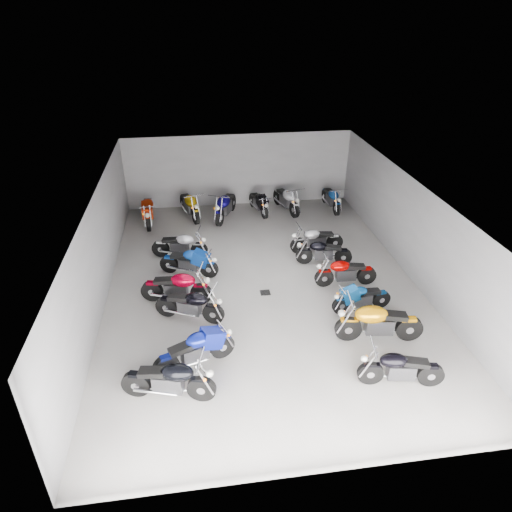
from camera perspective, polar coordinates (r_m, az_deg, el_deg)
The scene contains 24 objects.
ground at distance 15.11m, azimuth 0.86°, elevation -3.56°, with size 14.00×14.00×0.00m, color #A19E99.
wall_back at distance 20.72m, azimuth -2.15°, elevation 10.68°, with size 10.00×0.10×3.20m, color gray.
wall_left at distance 14.48m, azimuth -19.05°, elevation 0.45°, with size 0.10×14.00×3.20m, color gray.
wall_right at distance 15.81m, azimuth 19.14°, elevation 2.91°, with size 0.10×14.00×3.20m, color gray.
ceiling at distance 13.64m, azimuth 0.96°, elevation 7.88°, with size 10.00×14.00×0.04m, color black.
drain_grate at distance 14.70m, azimuth 1.16°, elevation -4.59°, with size 0.32×0.32×0.01m, color black.
motorcycle_left_a at distance 11.09m, azimuth -10.80°, elevation -15.00°, with size 2.22×0.70×0.99m.
motorcycle_left_b at distance 11.79m, azimuth -7.55°, elevation -11.56°, with size 2.10×0.94×0.97m.
motorcycle_left_c at distance 13.40m, azimuth -8.23°, elevation -6.09°, with size 2.00×0.92×0.92m.
motorcycle_left_d at distance 14.21m, azimuth -9.85°, elevation -3.84°, with size 2.20×0.67×0.98m.
motorcycle_left_e at distance 15.55m, azimuth -8.33°, elevation -0.75°, with size 1.98×0.88×0.91m.
motorcycle_left_f at distance 16.68m, azimuth -9.45°, elevation 1.35°, with size 2.03×0.63×0.91m.
motorcycle_right_a at distance 11.77m, azimuth 17.58°, elevation -13.23°, with size 2.07×0.56×0.91m.
motorcycle_right_b at distance 12.92m, azimuth 15.04°, elevation -8.03°, with size 2.40×0.57×1.06m.
motorcycle_right_c at distance 14.02m, azimuth 13.01°, elevation -5.11°, with size 1.87×0.42×0.82m.
motorcycle_right_d at distance 15.11m, azimuth 11.07°, elevation -1.98°, with size 2.05×0.42×0.90m.
motorcycle_right_e at distance 16.22m, azimuth 8.40°, elevation 0.51°, with size 1.97×0.54×0.87m.
motorcycle_right_f at distance 17.01m, azimuth 7.54°, elevation 2.05°, with size 2.03×0.43×0.89m.
motorcycle_back_a at distance 19.62m, azimuth -13.32°, elevation 5.56°, with size 0.49×2.37×1.04m.
motorcycle_back_b at distance 19.86m, azimuth -8.30°, elevation 6.33°, with size 0.82×2.27×1.02m.
motorcycle_back_c at distance 19.58m, azimuth -3.84°, elevation 6.30°, with size 1.08×2.28×1.06m.
motorcycle_back_d at distance 20.12m, azimuth 0.36°, elevation 6.71°, with size 0.61×1.98×0.88m.
motorcycle_back_e at distance 20.31m, azimuth 3.84°, elevation 7.08°, with size 0.77×2.25×1.01m.
motorcycle_back_f at distance 20.76m, azimuth 9.42°, elevation 7.14°, with size 0.45×2.14×0.94m.
Camera 1 is at (-2.02, -12.54, 8.18)m, focal length 32.00 mm.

